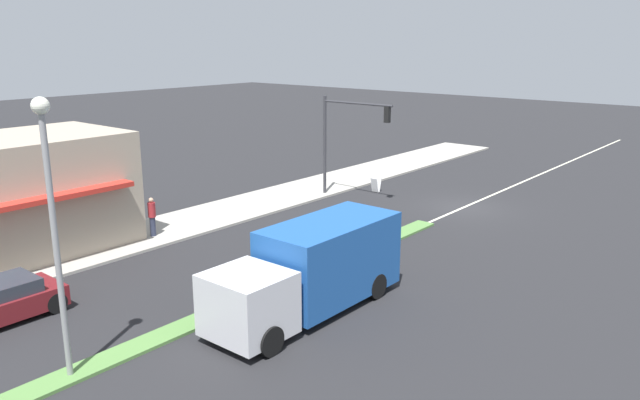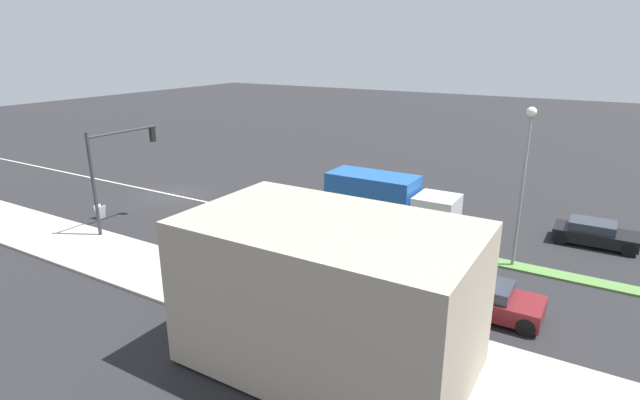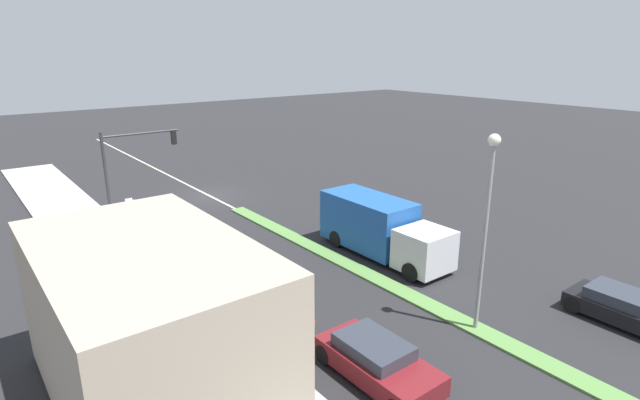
{
  "view_description": "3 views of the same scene",
  "coord_description": "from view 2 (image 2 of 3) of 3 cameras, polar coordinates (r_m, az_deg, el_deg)",
  "views": [
    {
      "loc": [
        -14.73,
        29.85,
        8.81
      ],
      "look_at": [
        1.38,
        10.48,
        2.27
      ],
      "focal_mm": 35.0,
      "sensor_mm": 36.0,
      "label": 1
    },
    {
      "loc": [
        23.09,
        25.86,
        10.1
      ],
      "look_at": [
        1.7,
        13.06,
        2.2
      ],
      "focal_mm": 28.0,
      "sensor_mm": 36.0,
      "label": 2
    },
    {
      "loc": [
        14.86,
        32.18,
        10.21
      ],
      "look_at": [
        -1.19,
        11.47,
        2.23
      ],
      "focal_mm": 28.0,
      "sensor_mm": 36.0,
      "label": 3
    }
  ],
  "objects": [
    {
      "name": "warning_aframe_sign",
      "position": [
        32.53,
        -23.8,
        -1.26
      ],
      "size": [
        0.45,
        0.53,
        0.84
      ],
      "color": "silver",
      "rests_on": "ground"
    },
    {
      "name": "traffic_signal_main",
      "position": [
        29.43,
        -22.47,
        4.08
      ],
      "size": [
        4.59,
        0.34,
        5.6
      ],
      "color": "#333338",
      "rests_on": "sidewalk_right"
    },
    {
      "name": "building_corner_store",
      "position": [
        15.98,
        1.06,
        -10.65
      ],
      "size": [
        6.07,
        8.95,
        4.83
      ],
      "color": "tan",
      "rests_on": "sidewalk_right"
    },
    {
      "name": "sedan_maroon",
      "position": [
        20.71,
        18.15,
        -10.55
      ],
      "size": [
        1.92,
        4.28,
        1.3
      ],
      "color": "maroon",
      "rests_on": "ground"
    },
    {
      "name": "sidewalk_right",
      "position": [
        18.81,
        2.9,
        -14.7
      ],
      "size": [
        4.0,
        73.0,
        0.12
      ],
      "primitive_type": "cube",
      "color": "#A8A399",
      "rests_on": "ground"
    },
    {
      "name": "lane_marking_center",
      "position": [
        36.11,
        -16.63,
        0.6
      ],
      "size": [
        0.16,
        60.0,
        0.01
      ],
      "primitive_type": "cube",
      "color": "beige",
      "rests_on": "ground"
    },
    {
      "name": "street_lamp",
      "position": [
        23.92,
        22.33,
        3.4
      ],
      "size": [
        0.44,
        0.44,
        7.37
      ],
      "color": "gray",
      "rests_on": "median_strip"
    },
    {
      "name": "suv_black",
      "position": [
        29.65,
        28.87,
        -3.35
      ],
      "size": [
        1.9,
        3.95,
        1.25
      ],
      "color": "black",
      "rests_on": "ground"
    },
    {
      "name": "delivery_truck",
      "position": [
        28.79,
        7.61,
        -0.02
      ],
      "size": [
        2.44,
        7.5,
        2.87
      ],
      "color": "silver",
      "rests_on": "ground"
    },
    {
      "name": "pedestrian",
      "position": [
        21.0,
        -7.36,
        -8.07
      ],
      "size": [
        0.34,
        0.34,
        1.78
      ],
      "color": "#282D42",
      "rests_on": "sidewalk_right"
    },
    {
      "name": "median_strip",
      "position": [
        25.21,
        30.99,
        -8.59
      ],
      "size": [
        0.9,
        46.0,
        0.1
      ],
      "primitive_type": "cube",
      "color": "#568442",
      "rests_on": "ground"
    },
    {
      "name": "ground_plane",
      "position": [
        26.4,
        11.21,
        -5.25
      ],
      "size": [
        160.0,
        160.0,
        0.0
      ],
      "primitive_type": "plane",
      "color": "#232326"
    }
  ]
}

